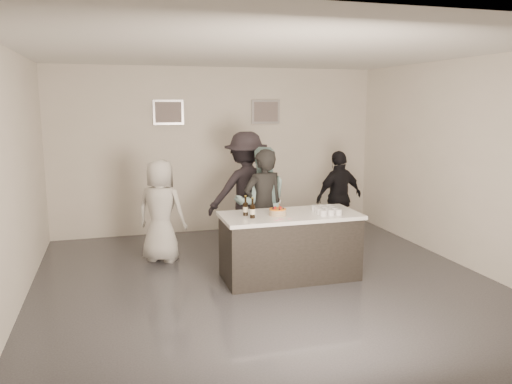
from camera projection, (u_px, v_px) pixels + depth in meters
floor at (266, 283)px, 6.62m from camera, size 6.00×6.00×0.00m
ceiling at (267, 50)px, 6.09m from camera, size 6.00×6.00×0.00m
wall_back at (218, 150)px, 9.20m from camera, size 6.00×0.04×3.00m
wall_front at (393, 228)px, 3.52m from camera, size 6.00×0.04×3.00m
wall_left at (9, 182)px, 5.54m from camera, size 0.04×6.00×3.00m
wall_right at (466, 164)px, 7.18m from camera, size 0.04×6.00×3.00m
picture_left at (168, 112)px, 8.80m from camera, size 0.54×0.04×0.44m
picture_right at (266, 112)px, 9.29m from camera, size 0.54×0.04×0.44m
bar_counter at (290, 246)px, 6.77m from camera, size 1.86×0.86×0.90m
cake at (278, 212)px, 6.59m from camera, size 0.23×0.23×0.08m
beer_bottle_a at (246, 206)px, 6.55m from camera, size 0.07×0.07×0.26m
beer_bottle_b at (253, 208)px, 6.41m from camera, size 0.07×0.07×0.26m
tumbler_cluster at (326, 210)px, 6.73m from camera, size 0.30×0.40×0.08m
candles at (281, 219)px, 6.35m from camera, size 0.24×0.08×0.01m
person_main_black at (263, 207)px, 7.33m from camera, size 0.69×0.53×1.71m
person_main_blue at (262, 203)px, 7.56m from camera, size 0.89×0.72×1.72m
person_guest_left at (161, 211)px, 7.45m from camera, size 0.90×0.81×1.55m
person_guest_right at (339, 197)px, 8.44m from camera, size 0.99×0.60×1.58m
person_guest_back at (246, 192)px, 8.00m from camera, size 1.29×0.80×1.92m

